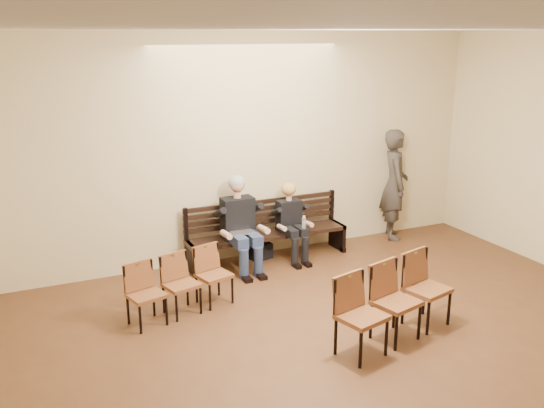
# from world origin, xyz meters

# --- Properties ---
(room_walls) EXTENTS (8.02, 10.01, 3.51)m
(room_walls) POSITION_xyz_m (0.00, 0.79, 2.54)
(room_walls) COLOR beige
(room_walls) RESTS_ON ground
(bench) EXTENTS (2.60, 0.90, 0.45)m
(bench) POSITION_xyz_m (0.20, 4.65, 0.23)
(bench) COLOR black
(bench) RESTS_ON ground
(seated_man) EXTENTS (0.60, 0.83, 1.44)m
(seated_man) POSITION_xyz_m (-0.32, 4.53, 0.72)
(seated_man) COLOR black
(seated_man) RESTS_ON ground
(seated_woman) EXTENTS (0.46, 0.64, 1.08)m
(seated_woman) POSITION_xyz_m (0.55, 4.53, 0.54)
(seated_woman) COLOR black
(seated_woman) RESTS_ON ground
(laptop) EXTENTS (0.37, 0.31, 0.25)m
(laptop) POSITION_xyz_m (-0.33, 4.40, 0.57)
(laptop) COLOR silver
(laptop) RESTS_ON bench
(water_bottle) EXTENTS (0.07, 0.07, 0.21)m
(water_bottle) POSITION_xyz_m (0.64, 4.29, 0.55)
(water_bottle) COLOR silver
(water_bottle) RESTS_ON bench
(bag) EXTENTS (0.38, 0.29, 0.25)m
(bag) POSITION_xyz_m (0.11, 4.75, 0.12)
(bag) COLOR black
(bag) RESTS_ON ground
(passerby) EXTENTS (0.81, 0.94, 2.19)m
(passerby) POSITION_xyz_m (2.63, 4.75, 1.10)
(passerby) COLOR #352F2B
(passerby) RESTS_ON ground
(chair_row_front) EXTENTS (1.46, 0.76, 0.78)m
(chair_row_front) POSITION_xyz_m (-1.58, 3.39, 0.39)
(chair_row_front) COLOR brown
(chair_row_front) RESTS_ON ground
(chair_row_back) EXTENTS (1.72, 0.90, 0.92)m
(chair_row_back) POSITION_xyz_m (0.49, 1.70, 0.46)
(chair_row_back) COLOR brown
(chair_row_back) RESTS_ON ground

